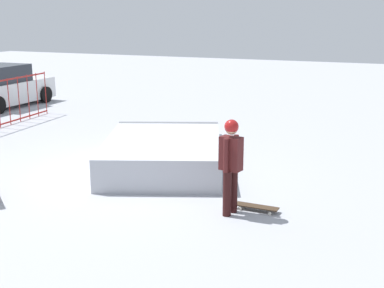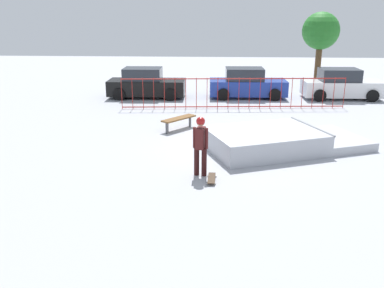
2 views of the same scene
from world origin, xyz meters
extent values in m
plane|color=#A8AAB2|center=(0.00, 0.00, 0.00)|extent=(60.00, 60.00, 0.00)
cube|color=#B0B3BB|center=(0.81, -0.48, 0.35)|extent=(4.30, 3.74, 0.70)
cube|color=#B0B3BB|center=(3.32, 0.51, 0.15)|extent=(2.63, 3.08, 0.30)
cylinder|color=gray|center=(2.48, 0.18, 0.70)|extent=(1.03, 2.45, 0.08)
cylinder|color=black|center=(-1.15, -2.84, 0.41)|extent=(0.15, 0.15, 0.82)
cylinder|color=black|center=(-1.36, -2.80, 0.41)|extent=(0.15, 0.15, 0.82)
cube|color=#4C1919|center=(-1.26, -2.82, 1.12)|extent=(0.29, 0.42, 0.60)
cylinder|color=#4C1919|center=(-1.09, -2.86, 1.12)|extent=(0.09, 0.09, 0.60)
cylinder|color=#4C1919|center=(-1.43, -2.79, 1.12)|extent=(0.09, 0.09, 0.60)
sphere|color=tan|center=(-1.26, -2.82, 1.57)|extent=(0.22, 0.22, 0.22)
sphere|color=#A51919|center=(-1.26, -2.82, 1.60)|extent=(0.25, 0.25, 0.25)
cube|color=#3F2D1E|center=(-0.93, -3.22, 0.08)|extent=(0.22, 0.81, 0.02)
cylinder|color=silver|center=(-0.82, -3.51, 0.03)|extent=(0.03, 0.06, 0.06)
cylinder|color=silver|center=(-1.05, -3.50, 0.03)|extent=(0.03, 0.06, 0.06)
cylinder|color=silver|center=(-0.80, -2.95, 0.03)|extent=(0.03, 0.06, 0.06)
cylinder|color=silver|center=(-1.03, -2.94, 0.03)|extent=(0.03, 0.06, 0.06)
cylinder|color=maroon|center=(3.30, 6.22, 0.75)|extent=(0.03, 0.03, 1.50)
cylinder|color=maroon|center=(3.81, 6.26, 0.75)|extent=(0.03, 0.03, 1.50)
cylinder|color=maroon|center=(4.32, 6.30, 0.75)|extent=(0.03, 0.03, 1.50)
cylinder|color=maroon|center=(4.82, 6.34, 0.75)|extent=(0.03, 0.03, 1.50)
cylinder|color=maroon|center=(5.33, 6.38, 0.75)|extent=(0.03, 0.03, 1.50)
cube|color=white|center=(5.89, 8.78, 0.56)|extent=(4.13, 1.76, 0.80)
cylinder|color=black|center=(7.23, 9.65, 0.32)|extent=(0.64, 0.23, 0.64)
cylinder|color=black|center=(7.25, 7.95, 0.32)|extent=(0.64, 0.23, 0.64)
camera|label=1|loc=(-9.60, -5.62, 3.50)|focal=48.78mm
camera|label=2|loc=(-0.85, -14.17, 4.52)|focal=39.62mm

